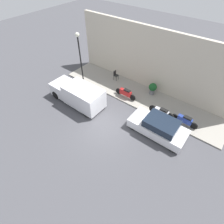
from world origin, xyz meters
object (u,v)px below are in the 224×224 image
at_px(cafe_chair, 116,75).
at_px(streetlamp, 79,49).
at_px(parked_car, 158,127).
at_px(motorcycle_blue, 185,120).
at_px(potted_plant, 153,88).
at_px(motorcycle_red, 126,93).
at_px(delivery_van, 77,94).
at_px(scooter_silver, 162,112).

bearing_deg(cafe_chair, streetlamp, 129.18).
height_order(parked_car, motorcycle_blue, parked_car).
bearing_deg(potted_plant, cafe_chair, 92.54).
bearing_deg(streetlamp, cafe_chair, -50.82).
relative_size(parked_car, potted_plant, 3.73).
bearing_deg(motorcycle_blue, streetlamp, 92.37).
bearing_deg(motorcycle_blue, parked_car, 147.57).
xyz_separation_m(motorcycle_red, streetlamp, (-0.37, 4.86, 2.75)).
bearing_deg(motorcycle_blue, cafe_chair, 78.10).
height_order(parked_car, cafe_chair, parked_car).
relative_size(parked_car, delivery_van, 0.82).
bearing_deg(delivery_van, motorcycle_red, -43.76).
xyz_separation_m(motorcycle_blue, potted_plant, (1.79, 3.69, 0.20)).
xyz_separation_m(delivery_van, motorcycle_blue, (3.03, -8.17, -0.41)).
bearing_deg(potted_plant, scooter_silver, -136.55).
distance_m(parked_car, streetlamp, 9.46).
distance_m(scooter_silver, potted_plant, 2.83).
bearing_deg(streetlamp, motorcycle_red, -85.62).
bearing_deg(delivery_van, parked_car, -80.87).
relative_size(motorcycle_red, potted_plant, 1.87).
bearing_deg(cafe_chair, potted_plant, -87.46).
height_order(scooter_silver, cafe_chair, cafe_chair).
distance_m(delivery_van, potted_plant, 6.58).
relative_size(streetlamp, potted_plant, 4.22).
bearing_deg(motorcycle_red, parked_car, -114.48).
relative_size(scooter_silver, streetlamp, 0.46).
bearing_deg(cafe_chair, motorcycle_blue, -101.90).
xyz_separation_m(delivery_van, motorcycle_red, (2.98, -2.86, -0.38)).
bearing_deg(delivery_van, scooter_silver, -66.58).
bearing_deg(motorcycle_red, potted_plant, -41.32).
relative_size(potted_plant, cafe_chair, 1.15).
distance_m(delivery_van, cafe_chair, 4.68).
distance_m(motorcycle_blue, cafe_chair, 7.84).
distance_m(potted_plant, cafe_chair, 3.98).
bearing_deg(scooter_silver, parked_car, -162.02).
relative_size(scooter_silver, cafe_chair, 2.22).
height_order(parked_car, potted_plant, parked_car).
height_order(delivery_van, potted_plant, delivery_van).
relative_size(motorcycle_red, streetlamp, 0.44).
distance_m(streetlamp, potted_plant, 7.31).
bearing_deg(motorcycle_red, scooter_silver, -93.28).
bearing_deg(parked_car, streetlamp, 80.54).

